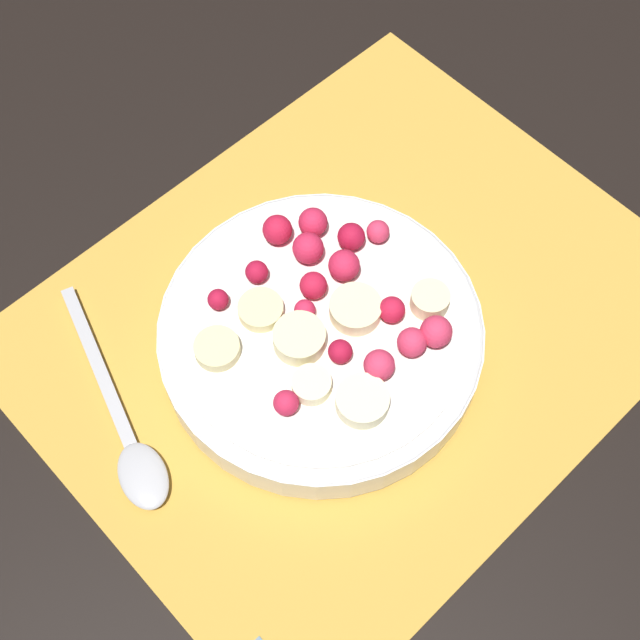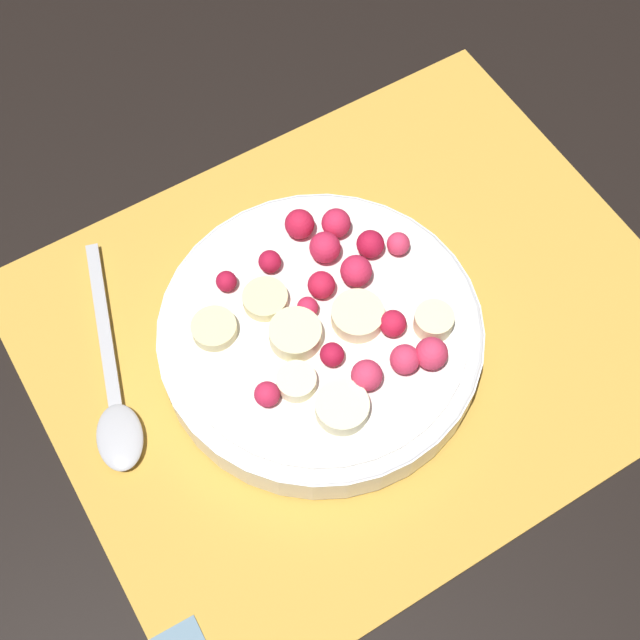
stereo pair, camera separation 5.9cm
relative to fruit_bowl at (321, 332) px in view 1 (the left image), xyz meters
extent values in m
plane|color=black|center=(-0.03, 0.00, -0.03)|extent=(3.00, 3.00, 0.00)
cube|color=gold|center=(-0.03, 0.00, -0.02)|extent=(0.44, 0.36, 0.01)
cylinder|color=white|center=(0.00, 0.00, -0.01)|extent=(0.22, 0.22, 0.03)
torus|color=white|center=(0.00, 0.00, 0.00)|extent=(0.22, 0.22, 0.01)
cylinder|color=white|center=(0.00, 0.00, 0.01)|extent=(0.20, 0.20, 0.00)
cylinder|color=beige|center=(0.02, -0.03, 0.02)|extent=(0.04, 0.04, 0.01)
cylinder|color=beige|center=(0.06, -0.03, 0.02)|extent=(0.04, 0.04, 0.01)
cylinder|color=beige|center=(-0.02, 0.01, 0.02)|extent=(0.05, 0.05, 0.01)
cylinder|color=#F4EAB7|center=(0.04, 0.03, 0.02)|extent=(0.03, 0.03, 0.01)
cylinder|color=beige|center=(0.02, 0.00, 0.02)|extent=(0.05, 0.05, 0.01)
cylinder|color=beige|center=(-0.06, 0.04, 0.02)|extent=(0.03, 0.03, 0.01)
cylinder|color=#F4EAB7|center=(0.02, 0.06, 0.02)|extent=(0.05, 0.05, 0.01)
sphere|color=#D12347|center=(-0.05, -0.06, 0.02)|extent=(0.02, 0.02, 0.02)
sphere|color=#DB3356|center=(-0.08, -0.02, 0.02)|extent=(0.02, 0.02, 0.02)
sphere|color=#D12347|center=(0.06, 0.03, 0.02)|extent=(0.02, 0.02, 0.02)
sphere|color=#DB3356|center=(-0.03, 0.05, 0.02)|extent=(0.02, 0.02, 0.02)
sphere|color=#B21433|center=(-0.06, -0.03, 0.02)|extent=(0.02, 0.02, 0.02)
sphere|color=#D12347|center=(-0.03, -0.05, 0.02)|extent=(0.02, 0.02, 0.02)
sphere|color=#D12347|center=(-0.04, -0.02, 0.02)|extent=(0.02, 0.02, 0.02)
sphere|color=red|center=(-0.01, -0.02, 0.02)|extent=(0.02, 0.02, 0.02)
sphere|color=#B21433|center=(0.04, -0.06, 0.02)|extent=(0.01, 0.01, 0.01)
sphere|color=#DB3356|center=(-0.05, 0.06, 0.02)|extent=(0.02, 0.02, 0.02)
sphere|color=red|center=(-0.03, -0.07, 0.02)|extent=(0.02, 0.02, 0.02)
sphere|color=#B21433|center=(0.01, -0.06, 0.02)|extent=(0.02, 0.02, 0.02)
sphere|color=red|center=(-0.04, 0.03, 0.02)|extent=(0.02, 0.02, 0.02)
sphere|color=#B21433|center=(0.01, 0.03, 0.02)|extent=(0.02, 0.02, 0.02)
sphere|color=#DB3356|center=(0.00, 0.05, 0.02)|extent=(0.02, 0.02, 0.02)
sphere|color=#D12347|center=(0.00, -0.01, 0.02)|extent=(0.01, 0.01, 0.01)
cube|color=#B2B2B7|center=(0.12, -0.09, -0.02)|extent=(0.05, 0.13, 0.00)
ellipsoid|color=#B2B2B7|center=(0.15, -0.01, -0.02)|extent=(0.04, 0.05, 0.01)
camera|label=1|loc=(0.19, 0.20, 0.54)|focal=50.00mm
camera|label=2|loc=(0.14, 0.24, 0.54)|focal=50.00mm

